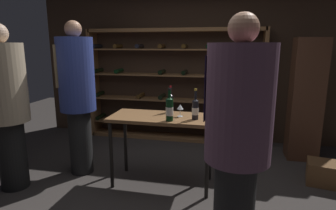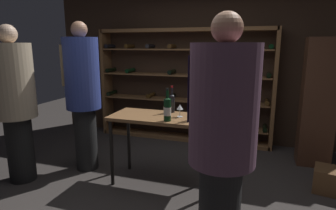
% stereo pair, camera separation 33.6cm
% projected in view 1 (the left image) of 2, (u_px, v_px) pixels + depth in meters
% --- Properties ---
extents(ground_plane, '(10.34, 10.34, 0.00)m').
position_uv_depth(ground_plane, '(169.00, 193.00, 3.30)').
color(ground_plane, '#383330').
extents(back_wall, '(5.77, 0.10, 2.75)m').
position_uv_depth(back_wall, '(194.00, 64.00, 5.09)').
color(back_wall, '#3D2B1E').
rests_on(back_wall, ground).
extents(wine_rack, '(3.14, 0.32, 1.99)m').
position_uv_depth(wine_rack, '(173.00, 86.00, 5.04)').
color(wine_rack, brown).
rests_on(wine_rack, ground).
extents(tasting_table, '(1.25, 0.57, 0.87)m').
position_uv_depth(tasting_table, '(162.00, 124.00, 3.40)').
color(tasting_table, brown).
rests_on(tasting_table, ground).
extents(person_guest_blue_shirt, '(0.49, 0.49, 1.95)m').
position_uv_depth(person_guest_blue_shirt, '(6.00, 102.00, 3.24)').
color(person_guest_blue_shirt, black).
rests_on(person_guest_blue_shirt, ground).
extents(person_bystander_dark_jacket, '(0.52, 0.51, 1.94)m').
position_uv_depth(person_bystander_dark_jacket, '(238.00, 131.00, 2.15)').
color(person_bystander_dark_jacket, '#272727').
rests_on(person_bystander_dark_jacket, ground).
extents(person_guest_plum_blouse, '(0.46, 0.46, 2.01)m').
position_uv_depth(person_guest_plum_blouse, '(77.00, 92.00, 3.65)').
color(person_guest_plum_blouse, black).
rests_on(person_guest_plum_blouse, ground).
extents(wine_crate, '(0.54, 0.43, 0.28)m').
position_uv_depth(wine_crate, '(328.00, 174.00, 3.49)').
color(wine_crate, brown).
rests_on(wine_crate, ground).
extents(display_cabinet, '(0.44, 0.36, 1.82)m').
position_uv_depth(display_cabinet, '(306.00, 100.00, 4.17)').
color(display_cabinet, '#4C2D1E').
rests_on(display_cabinet, ground).
extents(wine_bottle_gold_foil, '(0.08, 0.08, 0.36)m').
position_uv_depth(wine_bottle_gold_foil, '(195.00, 109.00, 3.20)').
color(wine_bottle_gold_foil, black).
rests_on(wine_bottle_gold_foil, tasting_table).
extents(wine_bottle_black_capsule, '(0.07, 0.07, 0.34)m').
position_uv_depth(wine_bottle_black_capsule, '(170.00, 103.00, 3.55)').
color(wine_bottle_black_capsule, black).
rests_on(wine_bottle_black_capsule, tasting_table).
extents(wine_bottle_green_slim, '(0.09, 0.09, 0.37)m').
position_uv_depth(wine_bottle_green_slim, '(169.00, 109.00, 3.14)').
color(wine_bottle_green_slim, black).
rests_on(wine_bottle_green_slim, tasting_table).
extents(wine_glass_stemmed_right, '(0.08, 0.08, 0.15)m').
position_uv_depth(wine_glass_stemmed_right, '(180.00, 107.00, 3.33)').
color(wine_glass_stemmed_right, silver).
rests_on(wine_glass_stemmed_right, tasting_table).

